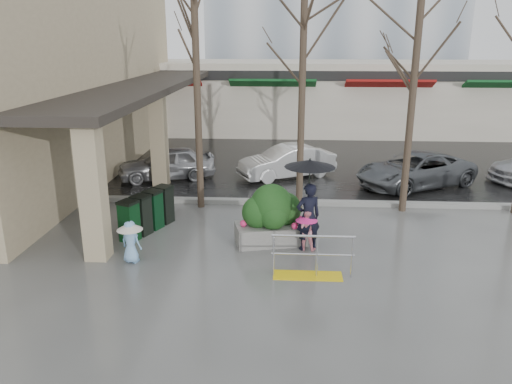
# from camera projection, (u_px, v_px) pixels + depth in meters

# --- Properties ---
(ground) EXTENTS (120.00, 120.00, 0.00)m
(ground) POSITION_uv_depth(u_px,v_px,m) (255.00, 253.00, 12.81)
(ground) COLOR #51514F
(ground) RESTS_ON ground
(street_asphalt) EXTENTS (120.00, 36.00, 0.01)m
(street_asphalt) POSITION_uv_depth(u_px,v_px,m) (275.00, 119.00, 33.78)
(street_asphalt) COLOR black
(street_asphalt) RESTS_ON ground
(curb) EXTENTS (120.00, 0.30, 0.15)m
(curb) POSITION_uv_depth(u_px,v_px,m) (263.00, 202.00, 16.60)
(curb) COLOR gray
(curb) RESTS_ON ground
(near_building) EXTENTS (6.00, 18.00, 8.00)m
(near_building) POSITION_uv_depth(u_px,v_px,m) (41.00, 72.00, 19.77)
(near_building) COLOR tan
(near_building) RESTS_ON ground
(canopy_slab) EXTENTS (2.80, 18.00, 0.25)m
(canopy_slab) POSITION_uv_depth(u_px,v_px,m) (146.00, 82.00, 19.64)
(canopy_slab) COLOR #2D2823
(canopy_slab) RESTS_ON pillar_front
(pillar_front) EXTENTS (0.55, 0.55, 3.50)m
(pillar_front) POSITION_uv_depth(u_px,v_px,m) (93.00, 191.00, 12.04)
(pillar_front) COLOR tan
(pillar_front) RESTS_ON ground
(pillar_back) EXTENTS (0.55, 0.55, 3.50)m
(pillar_back) POSITION_uv_depth(u_px,v_px,m) (159.00, 139.00, 18.24)
(pillar_back) COLOR tan
(pillar_back) RESTS_ON ground
(storefront_row) EXTENTS (34.00, 6.74, 4.00)m
(storefront_row) POSITION_uv_depth(u_px,v_px,m) (308.00, 96.00, 29.22)
(storefront_row) COLOR beige
(storefront_row) RESTS_ON ground
(handrail) EXTENTS (1.90, 0.50, 1.03)m
(handrail) POSITION_uv_depth(u_px,v_px,m) (311.00, 261.00, 11.47)
(handrail) COLOR yellow
(handrail) RESTS_ON ground
(tree_west) EXTENTS (3.20, 3.20, 6.80)m
(tree_west) POSITION_uv_depth(u_px,v_px,m) (196.00, 45.00, 14.85)
(tree_west) COLOR #382B21
(tree_west) RESTS_ON ground
(tree_midwest) EXTENTS (3.20, 3.20, 7.00)m
(tree_midwest) POSITION_uv_depth(u_px,v_px,m) (303.00, 40.00, 14.62)
(tree_midwest) COLOR #382B21
(tree_midwest) RESTS_ON ground
(tree_mideast) EXTENTS (3.20, 3.20, 6.50)m
(tree_mideast) POSITION_uv_depth(u_px,v_px,m) (416.00, 53.00, 14.54)
(tree_mideast) COLOR #382B21
(tree_mideast) RESTS_ON ground
(woman) EXTENTS (1.28, 1.28, 2.45)m
(woman) POSITION_uv_depth(u_px,v_px,m) (309.00, 198.00, 12.65)
(woman) COLOR black
(woman) RESTS_ON ground
(child_pink) EXTENTS (0.58, 0.58, 1.09)m
(child_pink) POSITION_uv_depth(u_px,v_px,m) (306.00, 227.00, 12.88)
(child_pink) COLOR pink
(child_pink) RESTS_ON ground
(child_blue) EXTENTS (0.64, 0.64, 1.07)m
(child_blue) POSITION_uv_depth(u_px,v_px,m) (130.00, 237.00, 12.13)
(child_blue) COLOR #7FB0E2
(child_blue) RESTS_ON ground
(planter) EXTENTS (2.04, 1.35, 1.64)m
(planter) POSITION_uv_depth(u_px,v_px,m) (272.00, 215.00, 13.27)
(planter) COLOR slate
(planter) RESTS_ON ground
(news_boxes) EXTENTS (1.21, 2.04, 1.13)m
(news_boxes) POSITION_uv_depth(u_px,v_px,m) (147.00, 212.00, 14.14)
(news_boxes) COLOR #0C3517
(news_boxes) RESTS_ON ground
(car_a) EXTENTS (3.97, 2.53, 1.26)m
(car_a) POSITION_uv_depth(u_px,v_px,m) (167.00, 163.00, 19.37)
(car_a) COLOR #9E9FA3
(car_a) RESTS_ON ground
(car_b) EXTENTS (4.01, 2.94, 1.26)m
(car_b) POSITION_uv_depth(u_px,v_px,m) (287.00, 162.00, 19.61)
(car_b) COLOR white
(car_b) RESTS_ON ground
(car_c) EXTENTS (4.98, 3.98, 1.26)m
(car_c) POSITION_uv_depth(u_px,v_px,m) (415.00, 170.00, 18.43)
(car_c) COLOR #56595D
(car_c) RESTS_ON ground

